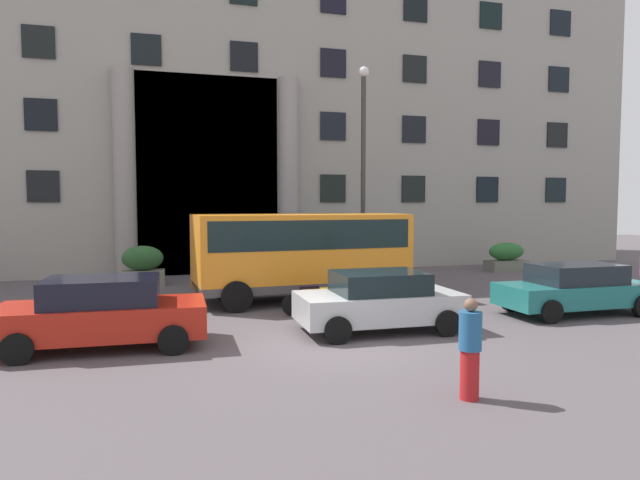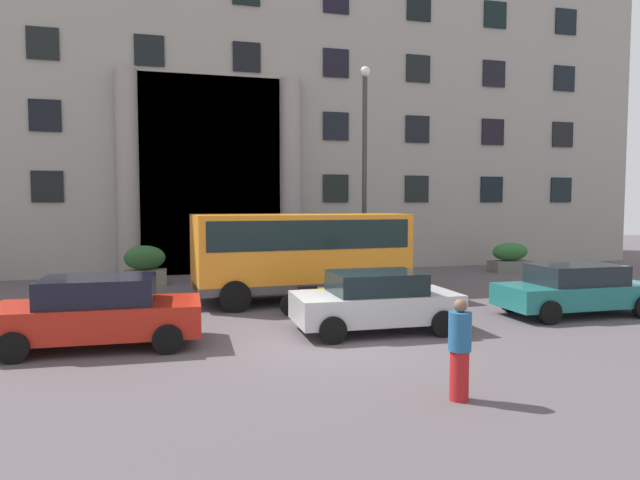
{
  "view_description": "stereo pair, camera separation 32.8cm",
  "coord_description": "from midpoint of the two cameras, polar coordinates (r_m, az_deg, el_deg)",
  "views": [
    {
      "loc": [
        -3.71,
        -11.64,
        3.13
      ],
      "look_at": [
        1.46,
        6.23,
        1.87
      ],
      "focal_mm": 31.52,
      "sensor_mm": 36.0,
      "label": 1
    },
    {
      "loc": [
        -3.39,
        -11.73,
        3.13
      ],
      "look_at": [
        1.46,
        6.23,
        1.87
      ],
      "focal_mm": 31.52,
      "sensor_mm": 36.0,
      "label": 2
    }
  ],
  "objects": [
    {
      "name": "lamppost_plaza_centre",
      "position": [
        21.44,
        3.97,
        8.14
      ],
      "size": [
        0.4,
        0.4,
        8.19
      ],
      "color": "#373734",
      "rests_on": "ground_plane"
    },
    {
      "name": "motorcycle_near_kerb",
      "position": [
        15.67,
        -1.2,
        -5.96
      ],
      "size": [
        1.91,
        0.55,
        0.89
      ],
      "rotation": [
        0.0,
        0.0,
        -0.0
      ],
      "color": "black",
      "rests_on": "ground_plane"
    },
    {
      "name": "hedge_planter_entrance_right",
      "position": [
        22.17,
        -17.96,
        -2.56
      ],
      "size": [
        1.58,
        0.87,
        1.49
      ],
      "color": "gray",
      "rests_on": "ground_plane"
    },
    {
      "name": "parked_sedan_second",
      "position": [
        13.73,
        5.33,
        -6.16
      ],
      "size": [
        3.96,
        2.12,
        1.45
      ],
      "rotation": [
        0.0,
        0.0,
        -0.01
      ],
      "color": "#B7B9BA",
      "rests_on": "ground_plane"
    },
    {
      "name": "white_taxi_kerbside",
      "position": [
        13.03,
        -21.86,
        -6.84
      ],
      "size": [
        4.33,
        2.18,
        1.52
      ],
      "rotation": [
        0.0,
        0.0,
        -0.03
      ],
      "color": "#B42114",
      "rests_on": "ground_plane"
    },
    {
      "name": "hedge_planter_west",
      "position": [
        26.85,
        18.06,
        -1.67
      ],
      "size": [
        1.82,
        0.9,
        1.3
      ],
      "color": "slate",
      "rests_on": "ground_plane"
    },
    {
      "name": "hedge_planter_far_east",
      "position": [
        23.65,
        1.4,
        -1.99
      ],
      "size": [
        1.58,
        0.9,
        1.48
      ],
      "color": "gray",
      "rests_on": "ground_plane"
    },
    {
      "name": "office_building_facade",
      "position": [
        29.87,
        -9.35,
        14.24
      ],
      "size": [
        40.33,
        9.69,
        17.07
      ],
      "color": "gray",
      "rests_on": "ground_plane"
    },
    {
      "name": "parked_compact_extra",
      "position": [
        17.18,
        24.02,
        -4.53
      ],
      "size": [
        4.34,
        1.94,
        1.41
      ],
      "rotation": [
        0.0,
        0.0,
        -0.0
      ],
      "color": "#1E6A68",
      "rests_on": "ground_plane"
    },
    {
      "name": "pedestrian_man_red_shirt",
      "position": [
        9.29,
        14.0,
        -10.68
      ],
      "size": [
        0.36,
        0.36,
        1.62
      ],
      "rotation": [
        0.0,
        0.0,
        3.71
      ],
      "color": "#AF1C1E",
      "rests_on": "ground_plane"
    },
    {
      "name": "ground_plane",
      "position": [
        12.62,
        0.75,
        -10.77
      ],
      "size": [
        80.0,
        64.0,
        0.12
      ],
      "primitive_type": "cube",
      "color": "#534B4E"
    },
    {
      "name": "orange_minibus",
      "position": [
        17.75,
        -2.37,
        -0.93
      ],
      "size": [
        6.79,
        3.01,
        2.75
      ],
      "rotation": [
        0.0,
        0.0,
        0.06
      ],
      "color": "orange",
      "rests_on": "ground_plane"
    },
    {
      "name": "bus_stop_sign",
      "position": [
        20.73,
        8.1,
        -0.33
      ],
      "size": [
        0.44,
        0.08,
        2.62
      ],
      "color": "olive",
      "rests_on": "ground_plane"
    }
  ]
}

